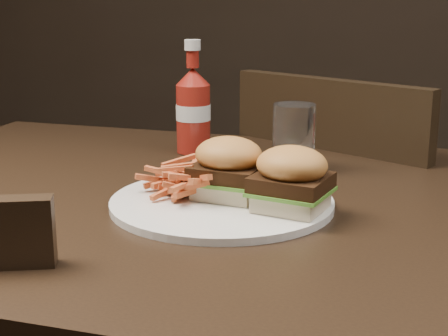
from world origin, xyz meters
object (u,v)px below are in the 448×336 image
(chair_far, at_px, (372,281))
(tumbler, at_px, (294,137))
(dining_table, at_px, (228,212))
(plate, at_px, (222,203))
(ketchup_bottle, at_px, (193,119))

(chair_far, relative_size, tumbler, 4.02)
(dining_table, xyz_separation_m, chair_far, (0.17, 0.51, -0.30))
(chair_far, xyz_separation_m, tumbler, (-0.11, -0.34, 0.38))
(dining_table, distance_m, tumbler, 0.19)
(dining_table, relative_size, plate, 4.06)
(plate, xyz_separation_m, ketchup_bottle, (-0.14, 0.28, 0.06))
(dining_table, distance_m, chair_far, 0.61)
(plate, bearing_deg, tumbler, 75.18)
(plate, bearing_deg, dining_table, 94.71)
(chair_far, bearing_deg, ketchup_bottle, 66.70)
(dining_table, distance_m, plate, 0.05)
(plate, height_order, ketchup_bottle, ketchup_bottle)
(chair_far, relative_size, plate, 1.41)
(dining_table, bearing_deg, plate, -85.29)
(dining_table, distance_m, ketchup_bottle, 0.29)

